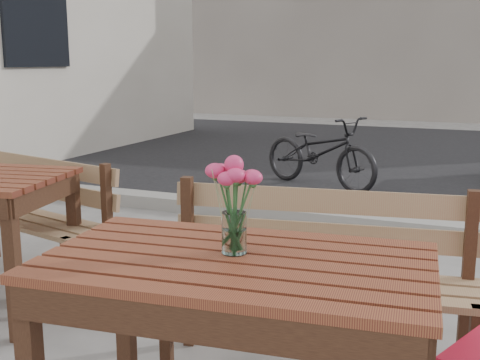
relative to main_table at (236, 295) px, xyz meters
name	(u,v)px	position (x,y,z in m)	size (l,w,h in m)	color
street	(434,183)	(0.21, 5.26, -0.61)	(30.00, 8.12, 0.12)	black
main_table	(236,295)	(0.00, 0.00, 0.00)	(1.31, 0.84, 0.77)	#561F16
main_bench	(319,257)	(0.07, 0.80, -0.11)	(1.44, 0.62, 0.87)	#9F7452
main_vase	(234,193)	(-0.02, 0.04, 0.33)	(0.18, 0.18, 0.32)	white
second_bench	(34,203)	(-1.91, 1.23, -0.14)	(1.38, 0.70, 0.82)	#9F7452
bicycle	(320,151)	(-0.97, 4.71, -0.24)	(0.53, 1.52, 0.80)	black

